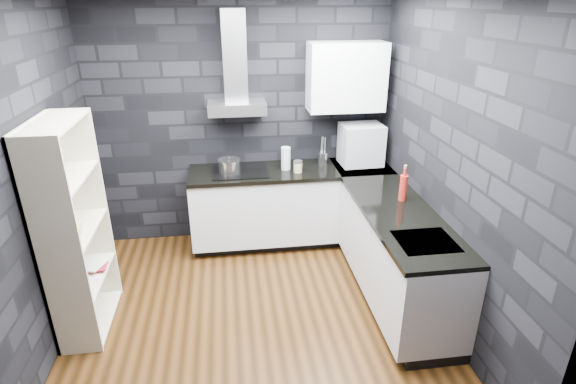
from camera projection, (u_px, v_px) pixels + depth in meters
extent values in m
plane|color=#42260E|center=(256.00, 317.00, 4.00)|extent=(3.20, 3.20, 0.00)
cube|color=black|center=(242.00, 122.00, 4.94)|extent=(3.20, 0.05, 2.70)
cube|color=black|center=(274.00, 309.00, 1.99)|extent=(3.20, 0.05, 2.70)
cube|color=black|center=(27.00, 187.00, 3.26)|extent=(0.05, 3.20, 2.70)
cube|color=black|center=(450.00, 166.00, 3.67)|extent=(0.05, 3.20, 2.70)
cube|color=black|center=(290.00, 235.00, 5.26)|extent=(2.18, 0.50, 0.10)
cube|color=black|center=(397.00, 293.00, 4.24)|extent=(0.50, 1.78, 0.10)
cube|color=silver|center=(291.00, 204.00, 5.05)|extent=(2.20, 0.60, 0.76)
cube|color=silver|center=(397.00, 254.00, 4.06)|extent=(0.60, 1.80, 0.76)
cube|color=black|center=(291.00, 171.00, 4.88)|extent=(2.20, 0.62, 0.04)
cube|color=black|center=(400.00, 215.00, 3.90)|extent=(0.62, 1.80, 0.04)
cube|color=black|center=(362.00, 167.00, 4.99)|extent=(0.62, 0.62, 0.04)
cube|color=#B3B3B8|center=(237.00, 108.00, 4.67)|extent=(0.60, 0.34, 0.12)
cube|color=#B3B3B8|center=(235.00, 56.00, 4.53)|extent=(0.24, 0.20, 0.90)
cube|color=white|center=(346.00, 77.00, 4.69)|extent=(0.80, 0.35, 0.70)
cube|color=black|center=(240.00, 171.00, 4.81)|extent=(0.58, 0.50, 0.01)
cube|color=#B3B3B8|center=(426.00, 242.00, 3.44)|extent=(0.44, 0.40, 0.01)
cylinder|color=#B7B6BC|center=(229.00, 167.00, 4.72)|extent=(0.29, 0.29, 0.13)
cylinder|color=silver|center=(286.00, 158.00, 4.83)|extent=(0.10, 0.10, 0.25)
cylinder|color=tan|center=(298.00, 167.00, 4.77)|extent=(0.12, 0.12, 0.11)
cylinder|color=#B7B6BC|center=(322.00, 159.00, 4.99)|extent=(0.13, 0.13, 0.13)
cube|color=#ACAFB4|center=(361.00, 144.00, 4.95)|extent=(0.46, 0.37, 0.45)
cylinder|color=maroon|center=(403.00, 188.00, 4.09)|extent=(0.09, 0.09, 0.24)
cube|color=beige|center=(75.00, 231.00, 3.59)|extent=(0.37, 0.81, 1.80)
imported|color=white|center=(72.00, 230.00, 3.53)|extent=(0.23, 0.23, 0.05)
imported|color=maroon|center=(88.00, 258.00, 3.84)|extent=(0.15, 0.03, 0.20)
imported|color=#B2B2B2|center=(85.00, 253.00, 3.86)|extent=(0.15, 0.07, 0.22)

